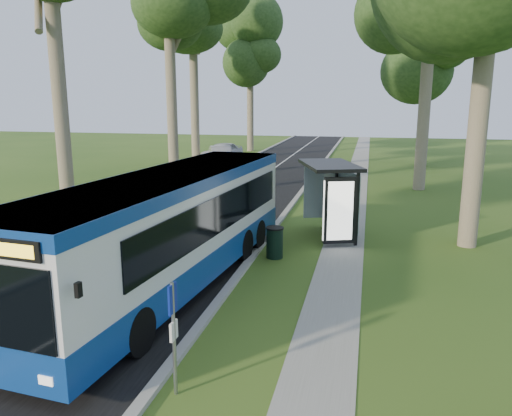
{
  "coord_description": "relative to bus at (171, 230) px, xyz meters",
  "views": [
    {
      "loc": [
        3.78,
        -13.27,
        5.41
      ],
      "look_at": [
        -0.06,
        3.59,
        1.6
      ],
      "focal_mm": 35.0,
      "sensor_mm": 36.0,
      "label": 1
    }
  ],
  "objects": [
    {
      "name": "car_white",
      "position": [
        -7.4,
        29.73,
        -0.92
      ],
      "size": [
        3.36,
        5.05,
        1.6
      ],
      "primitive_type": "imported",
      "rotation": [
        0.0,
        0.0,
        -0.34
      ],
      "color": "silver",
      "rests_on": "ground"
    },
    {
      "name": "kerb_east",
      "position": [
        1.67,
        10.33,
        -1.66
      ],
      "size": [
        0.25,
        100.0,
        0.12
      ],
      "primitive_type": "cube",
      "color": "#9E9B93",
      "rests_on": "ground"
    },
    {
      "name": "tree_west_d",
      "position": [
        -9.33,
        28.33,
        10.98
      ],
      "size": [
        5.2,
        5.2,
        17.17
      ],
      "color": "#7A6B56",
      "rests_on": "ground"
    },
    {
      "name": "bus_stop_sign",
      "position": [
        2.13,
        -5.12,
        -0.32
      ],
      "size": [
        0.08,
        0.31,
        2.21
      ],
      "rotation": [
        0.0,
        0.0,
        -0.04
      ],
      "color": "gray",
      "rests_on": "ground"
    },
    {
      "name": "centre_line",
      "position": [
        -1.83,
        10.33,
        -1.7
      ],
      "size": [
        0.12,
        100.0,
        0.0
      ],
      "primitive_type": "cube",
      "color": "white",
      "rests_on": "road"
    },
    {
      "name": "footpath",
      "position": [
        4.67,
        10.33,
        -1.71
      ],
      "size": [
        1.5,
        100.0,
        0.02
      ],
      "primitive_type": "cube",
      "color": "gray",
      "rests_on": "ground"
    },
    {
      "name": "bus",
      "position": [
        0.0,
        0.0,
        0.0
      ],
      "size": [
        3.82,
        12.73,
        3.32
      ],
      "rotation": [
        0.0,
        0.0,
        -0.1
      ],
      "color": "white",
      "rests_on": "ground"
    },
    {
      "name": "tree_west_e",
      "position": [
        -6.83,
        38.33,
        9.5
      ],
      "size": [
        5.2,
        5.2,
        15.14
      ],
      "color": "#7A6B56",
      "rests_on": "ground"
    },
    {
      "name": "road",
      "position": [
        -1.83,
        10.33,
        -1.71
      ],
      "size": [
        7.0,
        100.0,
        0.02
      ],
      "primitive_type": "cube",
      "color": "black",
      "rests_on": "ground"
    },
    {
      "name": "ground",
      "position": [
        1.67,
        0.33,
        -1.72
      ],
      "size": [
        120.0,
        120.0,
        0.0
      ],
      "primitive_type": "plane",
      "color": "#2F5119",
      "rests_on": "ground"
    },
    {
      "name": "kerb_west",
      "position": [
        -5.33,
        10.33,
        -1.66
      ],
      "size": [
        0.25,
        100.0,
        0.12
      ],
      "primitive_type": "cube",
      "color": "#9E9B93",
      "rests_on": "ground"
    },
    {
      "name": "litter_bin",
      "position": [
        2.4,
        3.34,
        -1.17
      ],
      "size": [
        0.62,
        0.62,
        1.09
      ],
      "rotation": [
        0.0,
        0.0,
        -0.18
      ],
      "color": "black",
      "rests_on": "ground"
    },
    {
      "name": "car_silver",
      "position": [
        -6.52,
        26.55,
        -0.95
      ],
      "size": [
        3.39,
        4.96,
        1.55
      ],
      "primitive_type": "imported",
      "rotation": [
        0.0,
        0.0,
        0.41
      ],
      "color": "#9A9CA1",
      "rests_on": "ground"
    },
    {
      "name": "bus_shelter",
      "position": [
        4.11,
        6.07,
        0.36
      ],
      "size": [
        2.87,
        3.83,
        2.93
      ],
      "rotation": [
        0.0,
        0.0,
        0.34
      ],
      "color": "black",
      "rests_on": "ground"
    },
    {
      "name": "tree_east_d",
      "position": [
        9.67,
        30.33,
        7.98
      ],
      "size": [
        5.2,
        5.2,
        13.08
      ],
      "color": "#7A6B56",
      "rests_on": "ground"
    }
  ]
}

